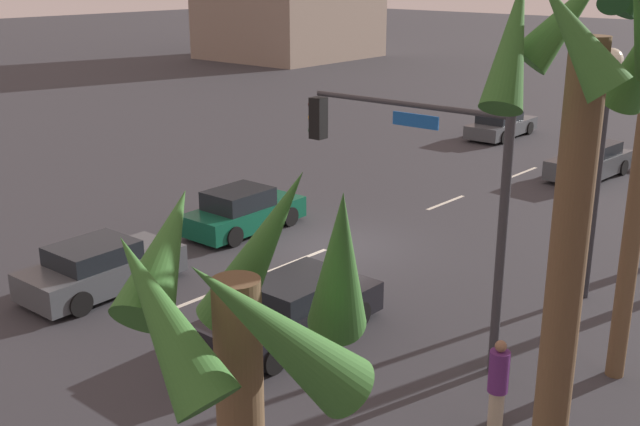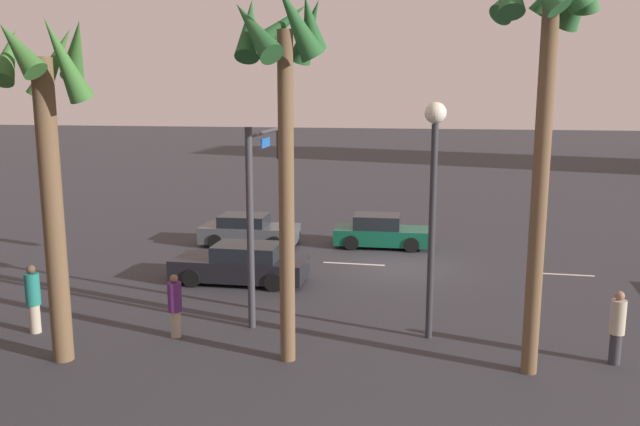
% 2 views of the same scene
% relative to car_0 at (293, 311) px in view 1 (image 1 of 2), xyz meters
% --- Properties ---
extents(ground_plane, '(220.00, 220.00, 0.00)m').
position_rel_car_0_xyz_m(ground_plane, '(-5.19, -3.25, -0.64)').
color(ground_plane, '#333338').
extents(lane_stripe_0, '(2.12, 0.14, 0.01)m').
position_rel_car_0_xyz_m(lane_stripe_0, '(-23.19, -3.25, -0.64)').
color(lane_stripe_0, silver).
rests_on(lane_stripe_0, ground_plane).
extents(lane_stripe_1, '(2.32, 0.14, 0.01)m').
position_rel_car_0_xyz_m(lane_stripe_1, '(-17.01, -3.25, -0.64)').
color(lane_stripe_1, silver).
rests_on(lane_stripe_1, ground_plane).
extents(lane_stripe_2, '(2.32, 0.14, 0.01)m').
position_rel_car_0_xyz_m(lane_stripe_2, '(-11.29, -3.25, -0.64)').
color(lane_stripe_2, silver).
rests_on(lane_stripe_2, ground_plane).
extents(lane_stripe_3, '(2.42, 0.14, 0.01)m').
position_rel_car_0_xyz_m(lane_stripe_3, '(-3.54, -3.25, -0.64)').
color(lane_stripe_3, silver).
rests_on(lane_stripe_3, ground_plane).
extents(lane_stripe_4, '(2.01, 0.14, 0.01)m').
position_rel_car_0_xyz_m(lane_stripe_4, '(-0.05, -3.25, -0.64)').
color(lane_stripe_4, silver).
rests_on(lane_stripe_4, ground_plane).
extents(car_0, '(4.74, 1.97, 1.39)m').
position_rel_car_0_xyz_m(car_0, '(0.00, 0.00, 0.00)').
color(car_0, black).
rests_on(car_0, ground_plane).
extents(car_1, '(4.39, 2.00, 1.39)m').
position_rel_car_0_xyz_m(car_1, '(-18.18, -0.95, 0.01)').
color(car_1, '#474C51').
rests_on(car_1, ground_plane).
extents(car_2, '(4.31, 2.11, 1.36)m').
position_rel_car_0_xyz_m(car_2, '(1.49, -5.56, -0.01)').
color(car_2, '#474C51').
rests_on(car_2, ground_plane).
extents(car_3, '(4.72, 2.03, 1.24)m').
position_rel_car_0_xyz_m(car_3, '(-22.65, -7.50, -0.06)').
color(car_3, '#474C51').
rests_on(car_3, ground_plane).
extents(car_5, '(4.18, 1.97, 1.42)m').
position_rel_car_0_xyz_m(car_5, '(-4.29, -6.38, 0.00)').
color(car_5, '#0F5138').
rests_on(car_5, ground_plane).
extents(traffic_signal, '(0.56, 5.08, 5.67)m').
position_rel_car_0_xyz_m(traffic_signal, '(-1.59, 2.44, 3.23)').
color(traffic_signal, '#38383D').
rests_on(traffic_signal, ground_plane).
extents(streetlamp, '(0.56, 0.56, 6.34)m').
position_rel_car_0_xyz_m(streetlamp, '(-6.65, 4.04, 3.78)').
color(streetlamp, '#2D2D33').
rests_on(streetlamp, ground_plane).
extents(pedestrian_0, '(0.50, 0.50, 1.76)m').
position_rel_car_0_xyz_m(pedestrian_0, '(0.12, 5.33, 0.28)').
color(pedestrian_0, '#B2A58C').
rests_on(pedestrian_0, ground_plane).
extents(palm_tree_1, '(2.58, 2.61, 6.65)m').
position_rel_car_0_xyz_m(palm_tree_1, '(7.47, 6.72, 4.14)').
color(palm_tree_1, brown).
rests_on(palm_tree_1, ground_plane).
extents(palm_tree_3, '(2.51, 2.50, 8.35)m').
position_rel_car_0_xyz_m(palm_tree_3, '(2.19, 7.27, 5.21)').
color(palm_tree_3, brown).
rests_on(palm_tree_3, ground_plane).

